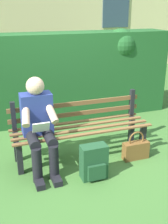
# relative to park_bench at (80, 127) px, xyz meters

# --- Properties ---
(ground) EXTENTS (60.00, 60.00, 0.00)m
(ground) POSITION_rel_park_bench_xyz_m (0.00, 0.06, -0.41)
(ground) COLOR #3D6B2D
(park_bench) EXTENTS (1.87, 0.49, 0.82)m
(park_bench) POSITION_rel_park_bench_xyz_m (0.00, 0.00, 0.00)
(park_bench) COLOR black
(park_bench) RESTS_ON ground
(person_seated) EXTENTS (0.44, 0.73, 1.17)m
(person_seated) POSITION_rel_park_bench_xyz_m (0.58, 0.16, 0.20)
(person_seated) COLOR navy
(person_seated) RESTS_ON ground
(hedge_backdrop) EXTENTS (4.40, 0.69, 1.58)m
(hedge_backdrop) POSITION_rel_park_bench_xyz_m (0.05, -1.46, 0.39)
(hedge_backdrop) COLOR #1E5123
(hedge_backdrop) RESTS_ON ground
(backpack) EXTENTS (0.31, 0.24, 0.43)m
(backpack) POSITION_rel_park_bench_xyz_m (0.03, 0.60, -0.20)
(backpack) COLOR #1E4728
(backpack) RESTS_ON ground
(handbag) EXTENTS (0.36, 0.12, 0.40)m
(handbag) POSITION_rel_park_bench_xyz_m (-0.67, 0.37, -0.28)
(handbag) COLOR brown
(handbag) RESTS_ON ground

